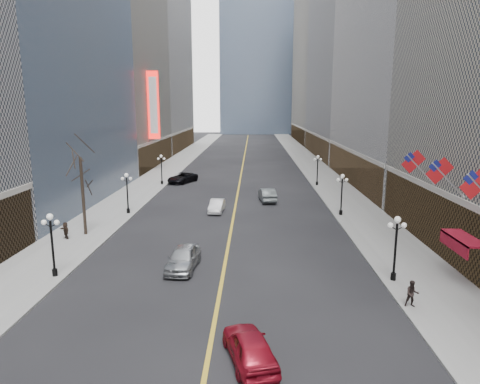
# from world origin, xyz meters

# --- Properties ---
(sidewalk_east) EXTENTS (6.00, 230.00, 0.15)m
(sidewalk_east) POSITION_xyz_m (14.00, 70.00, 0.07)
(sidewalk_east) COLOR gray
(sidewalk_east) RESTS_ON ground
(sidewalk_west) EXTENTS (6.00, 230.00, 0.15)m
(sidewalk_west) POSITION_xyz_m (-14.00, 70.00, 0.07)
(sidewalk_west) COLOR gray
(sidewalk_west) RESTS_ON ground
(lane_line) EXTENTS (0.25, 200.00, 0.02)m
(lane_line) POSITION_xyz_m (0.00, 80.00, 0.01)
(lane_line) COLOR gold
(lane_line) RESTS_ON ground
(bldg_east_c) EXTENTS (26.60, 40.60, 48.80)m
(bldg_east_c) POSITION_xyz_m (29.88, 106.00, 24.18)
(bldg_east_c) COLOR gray
(bldg_east_c) RESTS_ON ground
(bldg_east_d) EXTENTS (26.60, 46.60, 62.80)m
(bldg_east_d) POSITION_xyz_m (29.90, 149.00, 31.17)
(bldg_east_d) COLOR gray
(bldg_east_d) RESTS_ON ground
(bldg_west_c) EXTENTS (26.60, 30.60, 50.80)m
(bldg_west_c) POSITION_xyz_m (-29.88, 87.00, 25.19)
(bldg_west_c) COLOR gray
(bldg_west_c) RESTS_ON ground
(bldg_west_d) EXTENTS (26.60, 38.60, 72.80)m
(bldg_west_d) POSITION_xyz_m (-29.92, 121.00, 36.17)
(bldg_west_d) COLOR beige
(bldg_west_d) RESTS_ON ground
(streetlamp_east_1) EXTENTS (1.26, 0.44, 4.52)m
(streetlamp_east_1) POSITION_xyz_m (11.80, 30.00, 2.90)
(streetlamp_east_1) COLOR black
(streetlamp_east_1) RESTS_ON sidewalk_east
(streetlamp_east_2) EXTENTS (1.26, 0.44, 4.52)m
(streetlamp_east_2) POSITION_xyz_m (11.80, 48.00, 2.90)
(streetlamp_east_2) COLOR black
(streetlamp_east_2) RESTS_ON sidewalk_east
(streetlamp_east_3) EXTENTS (1.26, 0.44, 4.52)m
(streetlamp_east_3) POSITION_xyz_m (11.80, 66.00, 2.90)
(streetlamp_east_3) COLOR black
(streetlamp_east_3) RESTS_ON sidewalk_east
(streetlamp_west_1) EXTENTS (1.26, 0.44, 4.52)m
(streetlamp_west_1) POSITION_xyz_m (-11.80, 30.00, 2.90)
(streetlamp_west_1) COLOR black
(streetlamp_west_1) RESTS_ON sidewalk_west
(streetlamp_west_2) EXTENTS (1.26, 0.44, 4.52)m
(streetlamp_west_2) POSITION_xyz_m (-11.80, 48.00, 2.90)
(streetlamp_west_2) COLOR black
(streetlamp_west_2) RESTS_ON sidewalk_west
(streetlamp_west_3) EXTENTS (1.26, 0.44, 4.52)m
(streetlamp_west_3) POSITION_xyz_m (-11.80, 66.00, 2.90)
(streetlamp_west_3) COLOR black
(streetlamp_west_3) RESTS_ON sidewalk_west
(flag_3) EXTENTS (2.87, 0.12, 2.87)m
(flag_3) POSITION_xyz_m (15.31, 27.00, 7.29)
(flag_3) COLOR #B2B2B7
(flag_3) RESTS_ON ground
(flag_4) EXTENTS (2.87, 0.12, 2.87)m
(flag_4) POSITION_xyz_m (15.31, 32.00, 7.29)
(flag_4) COLOR #B2B2B7
(flag_4) RESTS_ON ground
(flag_5) EXTENTS (2.87, 0.12, 2.87)m
(flag_5) POSITION_xyz_m (15.31, 37.00, 7.29)
(flag_5) COLOR #B2B2B7
(flag_5) RESTS_ON ground
(awning_c) EXTENTS (1.40, 4.00, 0.93)m
(awning_c) POSITION_xyz_m (16.11, 30.00, 3.08)
(awning_c) COLOR maroon
(awning_c) RESTS_ON ground
(theatre_marquee) EXTENTS (2.00, 0.55, 12.00)m
(theatre_marquee) POSITION_xyz_m (-15.88, 80.00, 12.00)
(theatre_marquee) COLOR red
(theatre_marquee) RESTS_ON ground
(tree_west_far) EXTENTS (3.60, 3.60, 7.92)m
(tree_west_far) POSITION_xyz_m (-13.50, 40.00, 6.24)
(tree_west_far) COLOR #2D231C
(tree_west_far) RESTS_ON sidewalk_west
(car_nb_near) EXTENTS (2.38, 5.15, 1.71)m
(car_nb_near) POSITION_xyz_m (-3.02, 31.98, 0.85)
(car_nb_near) COLOR #9CA0A4
(car_nb_near) RESTS_ON ground
(car_nb_mid) EXTENTS (1.74, 4.36, 1.41)m
(car_nb_mid) POSITION_xyz_m (-2.00, 49.46, 0.70)
(car_nb_mid) COLOR #BBBABD
(car_nb_mid) RESTS_ON ground
(car_nb_far) EXTENTS (4.79, 6.30, 1.59)m
(car_nb_far) POSITION_xyz_m (-9.00, 68.21, 0.79)
(car_nb_far) COLOR black
(car_nb_far) RESTS_ON ground
(car_sb_mid) EXTENTS (3.09, 5.00, 1.59)m
(car_sb_mid) POSITION_xyz_m (2.00, 20.30, 0.79)
(car_sb_mid) COLOR maroon
(car_sb_mid) RESTS_ON ground
(car_sb_far) EXTENTS (2.32, 5.24, 1.67)m
(car_sb_far) POSITION_xyz_m (3.95, 55.26, 0.84)
(car_sb_far) COLOR #52595B
(car_sb_far) RESTS_ON ground
(ped_east_walk) EXTENTS (0.83, 0.50, 1.63)m
(ped_east_walk) POSITION_xyz_m (11.60, 26.01, 0.96)
(ped_east_walk) COLOR black
(ped_east_walk) RESTS_ON sidewalk_east
(ped_west_far) EXTENTS (1.35, 1.23, 1.54)m
(ped_west_far) POSITION_xyz_m (-14.73, 38.55, 0.92)
(ped_west_far) COLOR black
(ped_west_far) RESTS_ON sidewalk_west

